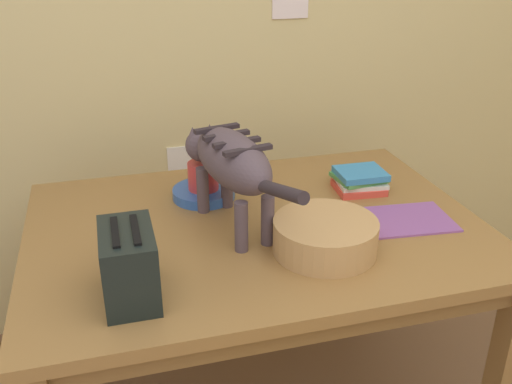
% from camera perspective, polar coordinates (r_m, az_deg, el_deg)
% --- Properties ---
extents(wall_rear, '(5.09, 0.11, 2.50)m').
position_cam_1_polar(wall_rear, '(2.23, -3.73, 17.56)').
color(wall_rear, '#DCC885').
rests_on(wall_rear, ground_plane).
extents(dining_table, '(1.29, 0.93, 0.75)m').
position_cam_1_polar(dining_table, '(1.70, -0.00, -5.78)').
color(dining_table, olive).
rests_on(dining_table, ground_plane).
extents(cat, '(0.22, 0.63, 0.28)m').
position_cam_1_polar(cat, '(1.58, -2.64, 3.06)').
color(cat, '#524349').
rests_on(cat, dining_table).
extents(saucer_bowl, '(0.20, 0.20, 0.03)m').
position_cam_1_polar(saucer_bowl, '(1.82, -5.22, -0.09)').
color(saucer_bowl, '#2F5DB3').
rests_on(saucer_bowl, dining_table).
extents(coffee_mug, '(0.14, 0.10, 0.09)m').
position_cam_1_polar(coffee_mug, '(1.79, -5.19, 1.63)').
color(coffee_mug, '#CE3839').
rests_on(coffee_mug, saucer_bowl).
extents(magazine, '(0.28, 0.21, 0.01)m').
position_cam_1_polar(magazine, '(1.73, 14.68, -2.67)').
color(magazine, '#8C519C').
rests_on(magazine, dining_table).
extents(book_stack, '(0.17, 0.15, 0.07)m').
position_cam_1_polar(book_stack, '(1.88, 10.27, 1.17)').
color(book_stack, '#DF4638').
rests_on(book_stack, dining_table).
extents(wicker_basket, '(0.27, 0.27, 0.09)m').
position_cam_1_polar(wicker_basket, '(1.51, 6.90, -4.32)').
color(wicker_basket, tan).
rests_on(wicker_basket, dining_table).
extents(toaster, '(0.12, 0.20, 0.18)m').
position_cam_1_polar(toaster, '(1.33, -12.53, -7.07)').
color(toaster, black).
rests_on(toaster, dining_table).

